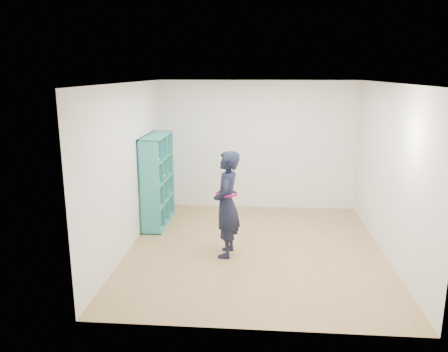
{
  "coord_description": "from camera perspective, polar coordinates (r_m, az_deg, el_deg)",
  "views": [
    {
      "loc": [
        0.04,
        -6.53,
        2.77
      ],
      "look_at": [
        -0.52,
        0.3,
        1.12
      ],
      "focal_mm": 35.0,
      "sensor_mm": 36.0,
      "label": 1
    }
  ],
  "objects": [
    {
      "name": "wall_front",
      "position": [
        4.53,
        3.95,
        -5.42
      ],
      "size": [
        4.0,
        0.02,
        2.6
      ],
      "primitive_type": "cube",
      "color": "white",
      "rests_on": "floor"
    },
    {
      "name": "smartphone",
      "position": [
        6.66,
        -0.8,
        -2.56
      ],
      "size": [
        0.03,
        0.09,
        0.13
      ],
      "rotation": [
        0.24,
        0.0,
        0.24
      ],
      "color": "silver",
      "rests_on": "person"
    },
    {
      "name": "ceiling",
      "position": [
        6.53,
        4.42,
        12.02
      ],
      "size": [
        4.5,
        4.5,
        0.0
      ],
      "primitive_type": "plane",
      "color": "white",
      "rests_on": "wall_back"
    },
    {
      "name": "person",
      "position": [
        6.59,
        0.35,
        -3.7
      ],
      "size": [
        0.43,
        0.62,
        1.63
      ],
      "rotation": [
        0.0,
        0.0,
        -1.64
      ],
      "color": "black",
      "rests_on": "floor"
    },
    {
      "name": "wall_right",
      "position": [
        6.98,
        20.88,
        0.48
      ],
      "size": [
        0.02,
        4.5,
        2.6
      ],
      "primitive_type": "cube",
      "color": "white",
      "rests_on": "floor"
    },
    {
      "name": "bookshelf",
      "position": [
        8.08,
        -8.9,
        -0.67
      ],
      "size": [
        0.36,
        1.24,
        1.66
      ],
      "color": "#277B7B",
      "rests_on": "floor"
    },
    {
      "name": "wall_left",
      "position": [
        7.0,
        -12.38,
        1.1
      ],
      "size": [
        0.02,
        4.5,
        2.6
      ],
      "primitive_type": "cube",
      "color": "white",
      "rests_on": "floor"
    },
    {
      "name": "floor",
      "position": [
        7.09,
        4.04,
        -9.47
      ],
      "size": [
        4.5,
        4.5,
        0.0
      ],
      "primitive_type": "plane",
      "color": "#9A7846",
      "rests_on": "ground"
    },
    {
      "name": "wall_back",
      "position": [
        8.9,
        4.36,
        4.0
      ],
      "size": [
        4.0,
        0.02,
        2.6
      ],
      "primitive_type": "cube",
      "color": "white",
      "rests_on": "floor"
    }
  ]
}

